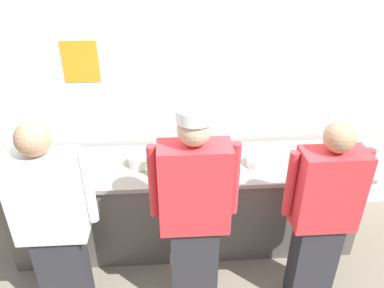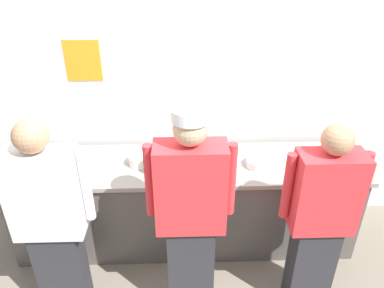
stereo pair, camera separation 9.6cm
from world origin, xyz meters
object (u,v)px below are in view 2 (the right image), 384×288
object	(u,v)px
ramekin_green_sauce	(312,148)
deli_cup	(240,150)
ramekin_yellow_sauce	(172,174)
squeeze_bottle_primary	(149,164)
chef_near_left	(51,222)
mixing_bowl_steel	(62,166)
plate_stack_front	(259,163)
chef_center	(191,214)
ramekin_red_sauce	(38,158)
sheet_tray	(214,162)
plate_stack_rear	(140,160)
chef_far_right	(320,219)

from	to	relation	value
ramekin_green_sauce	deli_cup	size ratio (longest dim) A/B	0.96
ramekin_yellow_sauce	deli_cup	xyz separation A→B (m)	(0.64, 0.37, 0.02)
squeeze_bottle_primary	ramekin_yellow_sauce	world-z (taller)	squeeze_bottle_primary
chef_near_left	mixing_bowl_steel	xyz separation A→B (m)	(-0.11, 0.67, 0.04)
deli_cup	plate_stack_front	bearing A→B (deg)	-57.66
chef_center	ramekin_red_sauce	size ratio (longest dim) A/B	17.60
plate_stack_front	mixing_bowl_steel	distance (m)	1.74
ramekin_yellow_sauce	chef_near_left	bearing A→B (deg)	-146.94
squeeze_bottle_primary	ramekin_yellow_sauce	size ratio (longest dim) A/B	2.40
chef_center	sheet_tray	size ratio (longest dim) A/B	3.70
ramekin_yellow_sauce	plate_stack_rear	bearing A→B (deg)	144.52
ramekin_red_sauce	ramekin_green_sauce	world-z (taller)	ramekin_green_sauce
mixing_bowl_steel	sheet_tray	xyz separation A→B (m)	(1.33, 0.09, -0.04)
sheet_tray	mixing_bowl_steel	bearing A→B (deg)	-176.09
chef_center	plate_stack_front	xyz separation A→B (m)	(0.63, 0.70, -0.02)
chef_far_right	plate_stack_rear	xyz separation A→B (m)	(-1.39, 0.74, 0.08)
plate_stack_rear	mixing_bowl_steel	distance (m)	0.67
chef_far_right	mixing_bowl_steel	size ratio (longest dim) A/B	5.41
sheet_tray	ramekin_green_sauce	world-z (taller)	ramekin_green_sauce
mixing_bowl_steel	sheet_tray	bearing A→B (deg)	3.91
chef_near_left	plate_stack_front	xyz separation A→B (m)	(1.63, 0.71, 0.03)
mixing_bowl_steel	chef_center	bearing A→B (deg)	-31.15
chef_center	mixing_bowl_steel	distance (m)	1.29
plate_stack_front	plate_stack_rear	size ratio (longest dim) A/B	1.17
chef_center	ramekin_red_sauce	bearing A→B (deg)	148.07
ramekin_yellow_sauce	ramekin_red_sauce	size ratio (longest dim) A/B	0.88
plate_stack_rear	squeeze_bottle_primary	bearing A→B (deg)	-58.63
deli_cup	sheet_tray	bearing A→B (deg)	-148.65
chef_near_left	squeeze_bottle_primary	bearing A→B (deg)	42.58
chef_near_left	chef_center	world-z (taller)	chef_center
ramekin_yellow_sauce	ramekin_green_sauce	bearing A→B (deg)	17.07
squeeze_bottle_primary	ramekin_red_sauce	world-z (taller)	squeeze_bottle_primary
chef_far_right	deli_cup	world-z (taller)	chef_far_right
plate_stack_front	plate_stack_rear	world-z (taller)	plate_stack_rear
plate_stack_rear	deli_cup	xyz separation A→B (m)	(0.93, 0.16, -0.00)
plate_stack_rear	ramekin_yellow_sauce	xyz separation A→B (m)	(0.29, -0.21, -0.02)
chef_far_right	ramekin_yellow_sauce	bearing A→B (deg)	154.14
chef_center	sheet_tray	xyz separation A→B (m)	(0.23, 0.76, -0.04)
chef_center	squeeze_bottle_primary	xyz separation A→B (m)	(-0.34, 0.60, 0.05)
deli_cup	squeeze_bottle_primary	bearing A→B (deg)	-159.02
plate_stack_front	ramekin_red_sauce	size ratio (longest dim) A/B	2.36
chef_center	plate_stack_front	distance (m)	0.94
ramekin_red_sauce	ramekin_green_sauce	bearing A→B (deg)	2.19
chef_near_left	ramekin_red_sauce	size ratio (longest dim) A/B	17.02
mixing_bowl_steel	sheet_tray	distance (m)	1.34
plate_stack_rear	sheet_tray	bearing A→B (deg)	-0.06
chef_center	mixing_bowl_steel	bearing A→B (deg)	148.85
sheet_tray	squeeze_bottle_primary	world-z (taller)	squeeze_bottle_primary
chef_near_left	ramekin_green_sauce	distance (m)	2.40
plate_stack_front	ramekin_red_sauce	bearing A→B (deg)	175.37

